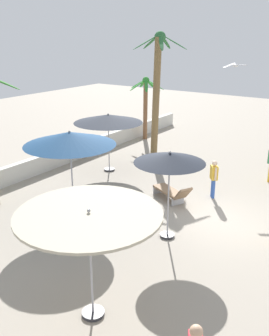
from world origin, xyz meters
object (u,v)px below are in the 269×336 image
Objects in this scene: palm_tree_3 at (157,84)px; patio_umbrella_1 at (89,219)px; lounge_chair_0 at (172,192)px; guest_3 at (214,176)px; patio_umbrella_3 at (70,139)px; patio_umbrella_0 at (170,159)px; seagull_0 at (235,65)px; patio_umbrella_4 at (108,119)px; palm_tree_1 at (146,99)px.

patio_umbrella_1 is at bearing -154.98° from palm_tree_3.
patio_umbrella_1 is 7.13m from lounge_chair_0.
patio_umbrella_3 is at bearing 141.86° from guest_3.
patio_umbrella_0 is 8.86m from palm_tree_3.
patio_umbrella_1 is 2.85× the size of seagull_0.
patio_umbrella_1 is 0.50× the size of palm_tree_3.
patio_umbrella_0 is 7.86m from seagull_0.
patio_umbrella_0 is 0.92× the size of patio_umbrella_3.
palm_tree_1 is (5.82, 1.75, -0.04)m from patio_umbrella_4.
palm_tree_3 reaches higher than guest_3.
patio_umbrella_1 is at bearing -174.40° from patio_umbrella_0.
guest_3 is 1.38× the size of seagull_0.
lounge_chair_0 is 1.76× the size of seagull_0.
patio_umbrella_3 is at bearing 47.82° from patio_umbrella_1.
guest_3 is at bearing -126.30° from palm_tree_3.
palm_tree_3 reaches higher than patio_umbrella_1.
palm_tree_3 is at bearing 25.02° from patio_umbrella_1.
patio_umbrella_0 is 4.10m from guest_3.
patio_umbrella_0 is 0.46× the size of palm_tree_3.
guest_3 is 5.48m from seagull_0.
palm_tree_1 reaches higher than patio_umbrella_0.
patio_umbrella_4 is 2.07× the size of guest_3.
patio_umbrella_0 is 0.76× the size of palm_tree_1.
patio_umbrella_4 is at bearing 54.20° from patio_umbrella_0.
patio_umbrella_1 is 9.94m from patio_umbrella_4.
lounge_chair_0 is (-4.79, -3.68, -3.38)m from palm_tree_3.
patio_umbrella_1 is (-4.12, -0.40, -0.14)m from patio_umbrella_0.
patio_umbrella_0 is at bearing -143.58° from palm_tree_1.
patio_umbrella_3 is (3.53, 3.89, 0.37)m from patio_umbrella_1.
patio_umbrella_3 is at bearing 162.79° from seagull_0.
palm_tree_1 is 0.60× the size of palm_tree_3.
palm_tree_3 is 4.08m from seagull_0.
palm_tree_3 is at bearing 92.97° from seagull_0.
seagull_0 reaches higher than patio_umbrella_0.
seagull_0 reaches higher than guest_3.
lounge_chair_0 is at bearing 26.37° from patio_umbrella_0.
guest_3 is (-6.01, -7.10, -1.53)m from palm_tree_1.
palm_tree_3 is (11.40, 5.32, 1.29)m from patio_umbrella_1.
palm_tree_1 is 9.60m from lounge_chair_0.
patio_umbrella_1 reaches higher than lounge_chair_0.
palm_tree_3 is (7.28, 4.92, 1.15)m from patio_umbrella_0.
patio_umbrella_3 is 0.50× the size of palm_tree_3.
patio_umbrella_1 is at bearing -173.19° from seagull_0.
lounge_chair_0 is at bearing 177.06° from seagull_0.
patio_umbrella_1 is at bearing -176.43° from guest_3.
patio_umbrella_3 reaches higher than patio_umbrella_1.
palm_tree_3 is (3.36, -0.52, 1.28)m from patio_umbrella_4.
patio_umbrella_3 is 4.55m from lounge_chair_0.
guest_3 reaches higher than lounge_chair_0.
palm_tree_1 reaches higher than patio_umbrella_1.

